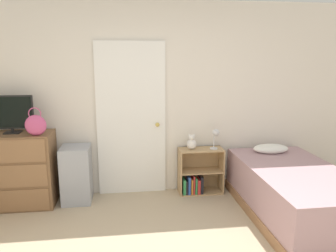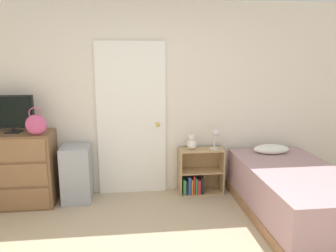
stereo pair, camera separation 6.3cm
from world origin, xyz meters
TOP-DOWN VIEW (x-y plane):
  - wall_back at (0.00, 2.20)m, footprint 10.00×0.06m
  - door_closed at (-0.23, 2.15)m, footprint 0.91×0.09m
  - dresser at (-1.62, 1.92)m, footprint 0.84×0.48m
  - tv at (-1.67, 1.95)m, footprint 0.52×0.16m
  - handbag at (-1.35, 1.77)m, footprint 0.25×0.11m
  - storage_bin at (-0.94, 1.95)m, footprint 0.36×0.40m
  - bookshelf at (0.66, 2.02)m, footprint 0.60×0.28m
  - teddy_bear at (0.57, 2.01)m, footprint 0.14×0.14m
  - desk_lamp at (0.88, 1.98)m, footprint 0.12×0.12m
  - bed at (1.62, 1.19)m, footprint 1.06×1.94m

SIDE VIEW (x-z plane):
  - bookshelf at x=0.66m, z-range -0.06..0.56m
  - bed at x=1.62m, z-range -0.05..0.63m
  - storage_bin at x=-0.94m, z-range 0.00..0.73m
  - dresser at x=-1.62m, z-range 0.00..0.93m
  - teddy_bear at x=0.57m, z-range 0.61..0.81m
  - desk_lamp at x=0.88m, z-range 0.68..0.96m
  - door_closed at x=-0.23m, z-range 0.00..2.04m
  - handbag at x=-1.35m, z-range 0.89..1.22m
  - tv at x=-1.67m, z-range 0.94..1.40m
  - wall_back at x=0.00m, z-range 0.00..2.55m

